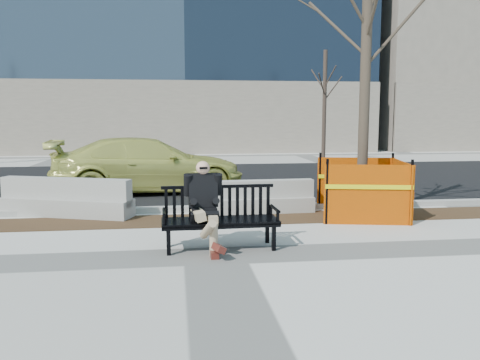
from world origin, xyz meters
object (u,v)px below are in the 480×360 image
object	(u,v)px
tree_fence	(361,216)
jersey_barrier_right	(256,213)
jersey_barrier_left	(67,216)
seated_man	(204,248)
bench	(220,249)
sedan	(149,192)

from	to	relation	value
tree_fence	jersey_barrier_right	bearing A→B (deg)	163.14
jersey_barrier_left	seated_man	bearing A→B (deg)	-27.44
tree_fence	bench	bearing A→B (deg)	-145.98
tree_fence	jersey_barrier_left	world-z (taller)	tree_fence
bench	seated_man	world-z (taller)	seated_man
seated_man	sedan	xyz separation A→B (m)	(-1.18, 6.05, 0.00)
seated_man	jersey_barrier_right	size ratio (longest dim) A/B	0.55
tree_fence	sedan	size ratio (longest dim) A/B	1.23
bench	tree_fence	xyz separation A→B (m)	(3.20, 2.16, 0.00)
bench	jersey_barrier_right	world-z (taller)	bench
jersey_barrier_right	sedan	bearing A→B (deg)	124.97
tree_fence	sedan	xyz separation A→B (m)	(-4.64, 3.93, 0.00)
seated_man	tree_fence	distance (m)	4.05
tree_fence	sedan	world-z (taller)	tree_fence
seated_man	jersey_barrier_right	xyz separation A→B (m)	(1.30, 2.77, 0.00)
seated_man	jersey_barrier_right	world-z (taller)	seated_man
bench	tree_fence	bearing A→B (deg)	32.39
sedan	jersey_barrier_right	world-z (taller)	sedan
seated_man	jersey_barrier_left	bearing A→B (deg)	131.56
bench	sedan	world-z (taller)	sedan
jersey_barrier_right	seated_man	bearing A→B (deg)	-117.27
bench	jersey_barrier_right	distance (m)	3.00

